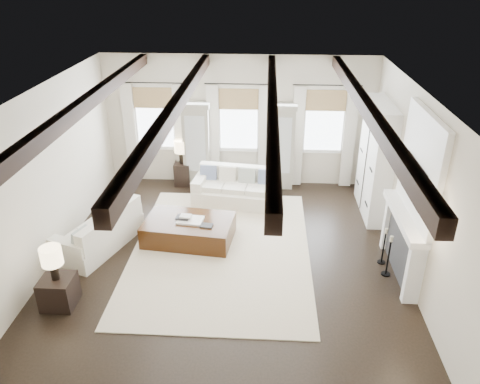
# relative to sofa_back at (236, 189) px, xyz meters

# --- Properties ---
(ground) EXTENTS (7.50, 7.50, 0.00)m
(ground) POSITION_rel_sofa_back_xyz_m (-0.01, -2.59, -0.33)
(ground) COLOR black
(ground) RESTS_ON ground
(room_shell) EXTENTS (6.54, 7.54, 3.22)m
(room_shell) POSITION_rel_sofa_back_xyz_m (0.74, -1.70, 1.56)
(room_shell) COLOR beige
(room_shell) RESTS_ON ground
(area_rug) EXTENTS (3.43, 4.79, 0.02)m
(area_rug) POSITION_rel_sofa_back_xyz_m (-0.17, -2.05, -0.32)
(area_rug) COLOR beige
(area_rug) RESTS_ON ground
(sofa_back) EXTENTS (2.03, 1.12, 0.83)m
(sofa_back) POSITION_rel_sofa_back_xyz_m (0.00, 0.00, 0.00)
(sofa_back) COLOR white
(sofa_back) RESTS_ON ground
(sofa_left) EXTENTS (1.43, 2.05, 0.80)m
(sofa_left) POSITION_rel_sofa_back_xyz_m (-2.52, -2.08, -0.00)
(sofa_left) COLOR white
(sofa_left) RESTS_ON ground
(ottoman) EXTENTS (1.85, 1.28, 0.46)m
(ottoman) POSITION_rel_sofa_back_xyz_m (-0.84, -1.73, -0.10)
(ottoman) COLOR black
(ottoman) RESTS_ON ground
(tray) EXTENTS (0.54, 0.44, 0.04)m
(tray) POSITION_rel_sofa_back_xyz_m (-0.80, -1.75, 0.15)
(tray) COLOR white
(tray) RESTS_ON ottoman
(book_lower) EXTENTS (0.28, 0.23, 0.04)m
(book_lower) POSITION_rel_sofa_back_xyz_m (-0.96, -1.72, 0.19)
(book_lower) COLOR #262628
(book_lower) RESTS_ON tray
(book_upper) EXTENTS (0.24, 0.19, 0.03)m
(book_upper) POSITION_rel_sofa_back_xyz_m (-0.89, -1.72, 0.22)
(book_upper) COLOR beige
(book_upper) RESTS_ON book_lower
(book_loose) EXTENTS (0.26, 0.21, 0.03)m
(book_loose) POSITION_rel_sofa_back_xyz_m (-0.46, -1.94, 0.14)
(book_loose) COLOR #262628
(book_loose) RESTS_ON ottoman
(side_table_front) EXTENTS (0.52, 0.52, 0.52)m
(side_table_front) POSITION_rel_sofa_back_xyz_m (-2.66, -3.82, -0.07)
(side_table_front) COLOR black
(side_table_front) RESTS_ON ground
(lamp_front) EXTENTS (0.34, 0.34, 0.59)m
(lamp_front) POSITION_rel_sofa_back_xyz_m (-2.66, -3.82, 0.59)
(lamp_front) COLOR black
(lamp_front) RESTS_ON side_table_front
(side_table_back) EXTENTS (0.39, 0.39, 0.59)m
(side_table_back) POSITION_rel_sofa_back_xyz_m (-1.41, 0.89, -0.04)
(side_table_back) COLOR black
(side_table_back) RESTS_ON ground
(lamp_back) EXTENTS (0.35, 0.35, 0.61)m
(lamp_back) POSITION_rel_sofa_back_xyz_m (-1.41, 0.89, 0.67)
(lamp_back) COLOR black
(lamp_back) RESTS_ON side_table_back
(candlestick_near) EXTENTS (0.16, 0.16, 0.81)m
(candlestick_near) POSITION_rel_sofa_back_xyz_m (2.89, -2.68, 0.00)
(candlestick_near) COLOR black
(candlestick_near) RESTS_ON ground
(candlestick_far) EXTENTS (0.15, 0.15, 0.74)m
(candlestick_far) POSITION_rel_sofa_back_xyz_m (2.89, -2.31, -0.02)
(candlestick_far) COLOR black
(candlestick_far) RESTS_ON ground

